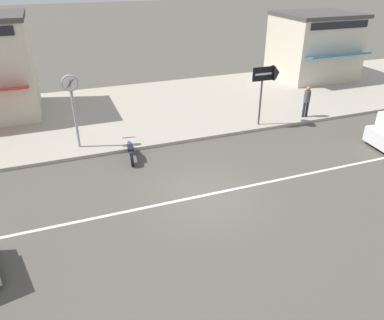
# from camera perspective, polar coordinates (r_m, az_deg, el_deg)

# --- Properties ---
(ground_plane) EXTENTS (160.00, 160.00, 0.00)m
(ground_plane) POSITION_cam_1_polar(r_m,az_deg,el_deg) (13.89, 2.27, -5.33)
(ground_plane) COLOR #544F47
(lane_centre_stripe) EXTENTS (50.40, 0.14, 0.01)m
(lane_centre_stripe) POSITION_cam_1_polar(r_m,az_deg,el_deg) (13.89, 2.27, -5.32)
(lane_centre_stripe) COLOR silver
(lane_centre_stripe) RESTS_ON ground
(kerb_strip) EXTENTS (68.00, 10.00, 0.15)m
(kerb_strip) POSITION_cam_1_polar(r_m,az_deg,el_deg) (22.07, -7.35, 7.66)
(kerb_strip) COLOR #ADA393
(kerb_strip) RESTS_ON ground
(motorcycle_1) EXTENTS (0.56, 1.78, 0.80)m
(motorcycle_1) POSITION_cam_1_polar(r_m,az_deg,el_deg) (16.40, -9.37, 1.47)
(motorcycle_1) COLOR black
(motorcycle_1) RESTS_ON ground
(street_clock) EXTENTS (0.68, 0.22, 3.31)m
(street_clock) POSITION_cam_1_polar(r_m,az_deg,el_deg) (16.99, -17.88, 9.56)
(street_clock) COLOR #9E9EA3
(street_clock) RESTS_ON kerb_strip
(arrow_signboard) EXTENTS (1.50, 0.75, 3.04)m
(arrow_signboard) POSITION_cam_1_polar(r_m,az_deg,el_deg) (19.34, 12.20, 12.49)
(arrow_signboard) COLOR #4C4C51
(arrow_signboard) RESTS_ON kerb_strip
(pedestrian_near_clock) EXTENTS (0.34, 0.34, 1.69)m
(pedestrian_near_clock) POSITION_cam_1_polar(r_m,az_deg,el_deg) (21.18, 17.10, 8.82)
(pedestrian_near_clock) COLOR #232838
(pedestrian_near_clock) RESTS_ON kerb_strip
(shopfront_corner_warung) EXTENTS (5.33, 5.37, 4.45)m
(shopfront_corner_warung) POSITION_cam_1_polar(r_m,az_deg,el_deg) (29.24, 18.12, 16.25)
(shopfront_corner_warung) COLOR beige
(shopfront_corner_warung) RESTS_ON kerb_strip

